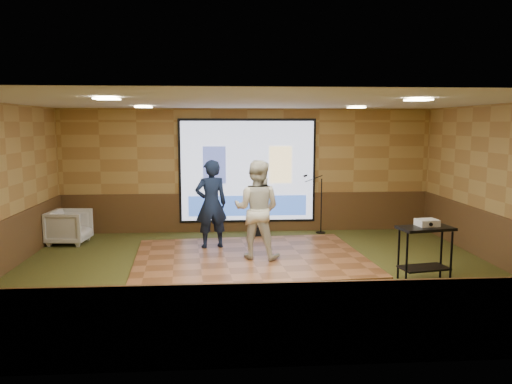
{
  "coord_description": "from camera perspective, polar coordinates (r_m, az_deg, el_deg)",
  "views": [
    {
      "loc": [
        -0.64,
        -8.59,
        2.62
      ],
      "look_at": [
        0.04,
        1.11,
        1.3
      ],
      "focal_mm": 35.0,
      "sensor_mm": 36.0,
      "label": 1
    }
  ],
  "objects": [
    {
      "name": "downlight_se",
      "position": [
        7.65,
        18.07,
        9.98
      ],
      "size": [
        0.32,
        0.32,
        0.02
      ],
      "primitive_type": "cube",
      "color": "beige",
      "rests_on": "room_shell"
    },
    {
      "name": "dance_floor",
      "position": [
        9.95,
        -0.67,
        -7.44
      ],
      "size": [
        4.72,
        3.74,
        0.03
      ],
      "primitive_type": "cube",
      "rotation": [
        0.0,
        0.0,
        0.08
      ],
      "color": "#975C37",
      "rests_on": "ground"
    },
    {
      "name": "player_left",
      "position": [
        10.51,
        -5.15,
        -1.37
      ],
      "size": [
        0.77,
        0.59,
        1.86
      ],
      "primitive_type": "imported",
      "rotation": [
        0.0,
        0.0,
        3.38
      ],
      "color": "#121D3A",
      "rests_on": "dance_floor"
    },
    {
      "name": "projector",
      "position": [
        8.84,
        18.96,
        -3.32
      ],
      "size": [
        0.37,
        0.32,
        0.11
      ],
      "primitive_type": "cube",
      "rotation": [
        0.0,
        0.0,
        0.13
      ],
      "color": "silver",
      "rests_on": "av_table"
    },
    {
      "name": "player_right",
      "position": [
        9.66,
        0.1,
        -2.0
      ],
      "size": [
        1.11,
        0.98,
        1.91
      ],
      "primitive_type": "imported",
      "rotation": [
        0.0,
        0.0,
        2.82
      ],
      "color": "silver",
      "rests_on": "dance_floor"
    },
    {
      "name": "banquet_chair",
      "position": [
        11.78,
        -20.57,
        -3.75
      ],
      "size": [
        0.9,
        0.88,
        0.75
      ],
      "primitive_type": "imported",
      "rotation": [
        0.0,
        0.0,
        1.48
      ],
      "color": "gray",
      "rests_on": "ground"
    },
    {
      "name": "wainscot_front",
      "position": [
        5.58,
        2.97,
        -14.9
      ],
      "size": [
        9.0,
        0.04,
        0.95
      ],
      "primitive_type": "cube",
      "color": "brown",
      "rests_on": "ground"
    },
    {
      "name": "ground",
      "position": [
        9.0,
        0.23,
        -9.19
      ],
      "size": [
        9.0,
        9.0,
        0.0
      ],
      "primitive_type": "plane",
      "color": "#313D1B",
      "rests_on": "ground"
    },
    {
      "name": "projector_screen",
      "position": [
        12.1,
        -0.97,
        2.3
      ],
      "size": [
        3.32,
        0.06,
        2.52
      ],
      "color": "black",
      "rests_on": "room_shell"
    },
    {
      "name": "downlight_sw",
      "position": [
        7.27,
        -16.68,
        10.17
      ],
      "size": [
        0.32,
        0.32,
        0.02
      ],
      "primitive_type": "cube",
      "color": "beige",
      "rests_on": "room_shell"
    },
    {
      "name": "duffel_bag",
      "position": [
        11.83,
        0.31,
        -4.42
      ],
      "size": [
        0.42,
        0.28,
        0.26
      ],
      "primitive_type": "cube",
      "rotation": [
        0.0,
        0.0,
        -0.0
      ],
      "color": "black",
      "rests_on": "ground"
    },
    {
      "name": "downlight_ne",
      "position": [
        10.78,
        11.41,
        9.44
      ],
      "size": [
        0.32,
        0.32,
        0.02
      ],
      "primitive_type": "cube",
      "color": "beige",
      "rests_on": "room_shell"
    },
    {
      "name": "downlight_nw",
      "position": [
        10.51,
        -12.73,
        9.45
      ],
      "size": [
        0.32,
        0.32,
        0.02
      ],
      "primitive_type": "cube",
      "color": "beige",
      "rests_on": "room_shell"
    },
    {
      "name": "wainscot_back",
      "position": [
        12.28,
        -0.97,
        -2.33
      ],
      "size": [
        9.0,
        0.04,
        0.95
      ],
      "primitive_type": "cube",
      "color": "brown",
      "rests_on": "ground"
    },
    {
      "name": "mic_stand",
      "position": [
        12.17,
        7.19,
        -2.4
      ],
      "size": [
        0.56,
        0.23,
        1.44
      ],
      "rotation": [
        0.0,
        0.0,
        -0.33
      ],
      "color": "black",
      "rests_on": "ground"
    },
    {
      "name": "wainscot_right",
      "position": [
        10.23,
        26.24,
        -5.19
      ],
      "size": [
        0.04,
        7.0,
        0.95
      ],
      "primitive_type": "cube",
      "color": "brown",
      "rests_on": "ground"
    },
    {
      "name": "av_table",
      "position": [
        8.82,
        18.75,
        -5.61
      ],
      "size": [
        0.89,
        0.47,
        0.93
      ],
      "rotation": [
        0.0,
        0.0,
        0.18
      ],
      "color": "black",
      "rests_on": "ground"
    },
    {
      "name": "room_shell",
      "position": [
        8.63,
        0.24,
        4.24
      ],
      "size": [
        9.04,
        7.04,
        3.02
      ],
      "color": "#AE8A48",
      "rests_on": "ground"
    }
  ]
}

